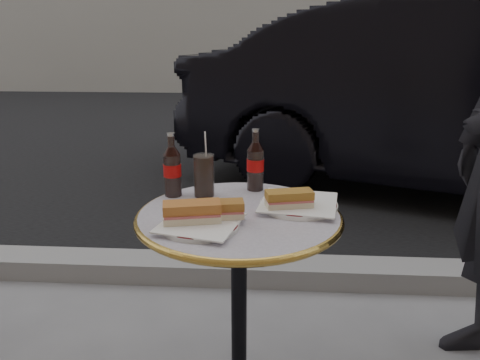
# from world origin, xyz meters

# --- Properties ---
(asphalt_road) EXTENTS (40.00, 8.00, 0.00)m
(asphalt_road) POSITION_xyz_m (0.00, 5.00, 0.00)
(asphalt_road) COLOR black
(asphalt_road) RESTS_ON ground
(curb) EXTENTS (40.00, 0.20, 0.12)m
(curb) POSITION_xyz_m (0.00, 0.90, 0.05)
(curb) COLOR gray
(curb) RESTS_ON ground
(bistro_table) EXTENTS (0.62, 0.62, 0.73)m
(bistro_table) POSITION_xyz_m (0.00, 0.00, 0.37)
(bistro_table) COLOR #BAB2C4
(bistro_table) RESTS_ON ground
(plate_left) EXTENTS (0.29, 0.29, 0.01)m
(plate_left) POSITION_xyz_m (-0.10, -0.12, 0.74)
(plate_left) COLOR silver
(plate_left) RESTS_ON bistro_table
(plate_right) EXTENTS (0.31, 0.31, 0.01)m
(plate_right) POSITION_xyz_m (0.18, 0.06, 0.74)
(plate_right) COLOR white
(plate_right) RESTS_ON bistro_table
(sandwich_left_a) EXTENTS (0.17, 0.11, 0.05)m
(sandwich_left_a) POSITION_xyz_m (-0.12, -0.11, 0.77)
(sandwich_left_a) COLOR #B5692E
(sandwich_left_a) RESTS_ON plate_left
(sandwich_left_b) EXTENTS (0.14, 0.08, 0.05)m
(sandwich_left_b) POSITION_xyz_m (-0.05, -0.08, 0.77)
(sandwich_left_b) COLOR #9D6327
(sandwich_left_b) RESTS_ON plate_left
(sandwich_right) EXTENTS (0.15, 0.09, 0.05)m
(sandwich_right) POSITION_xyz_m (0.15, 0.02, 0.77)
(sandwich_right) COLOR #A26E29
(sandwich_right) RESTS_ON plate_right
(cola_bottle_left) EXTENTS (0.07, 0.07, 0.21)m
(cola_bottle_left) POSITION_xyz_m (-0.23, 0.14, 0.84)
(cola_bottle_left) COLOR black
(cola_bottle_left) RESTS_ON bistro_table
(cola_bottle_right) EXTENTS (0.07, 0.07, 0.21)m
(cola_bottle_right) POSITION_xyz_m (0.04, 0.22, 0.84)
(cola_bottle_right) COLOR black
(cola_bottle_right) RESTS_ON bistro_table
(cola_glass) EXTENTS (0.08, 0.08, 0.14)m
(cola_glass) POSITION_xyz_m (-0.13, 0.15, 0.80)
(cola_glass) COLOR black
(cola_glass) RESTS_ON bistro_table
(parked_car) EXTENTS (3.11, 4.82, 1.50)m
(parked_car) POSITION_xyz_m (1.67, 2.46, 0.75)
(parked_car) COLOR black
(parked_car) RESTS_ON ground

